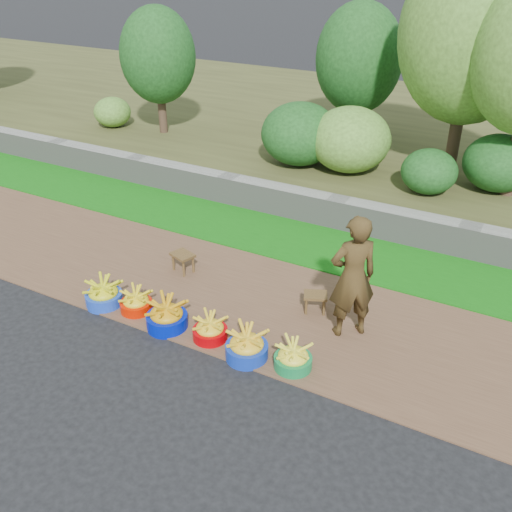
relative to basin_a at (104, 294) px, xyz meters
The scene contains 14 objects.
ground_plane 1.96m from the basin_a, ahead, with size 120.00×120.00×0.00m, color black.
dirt_shoulder 2.19m from the basin_a, 27.70° to the left, with size 80.00×2.50×0.02m, color brown.
grass_verge 3.59m from the basin_a, 57.31° to the left, with size 80.00×1.50×0.04m, color #12670F.
retaining_wall 4.32m from the basin_a, 63.41° to the left, with size 80.00×0.35×0.55m, color gray.
earth_bank 8.98m from the basin_a, 77.55° to the left, with size 80.00×10.00×0.50m, color #464722.
basin_a is the anchor object (origin of this frame).
basin_b 0.51m from the basin_a, ahead, with size 0.44×0.44×0.33m.
basin_c 1.09m from the basin_a, ahead, with size 0.54×0.54×0.41m.
basin_d 1.73m from the basin_a, ahead, with size 0.45×0.45×0.33m.
basin_e 2.32m from the basin_a, ahead, with size 0.53×0.53×0.39m.
basin_f 2.90m from the basin_a, ahead, with size 0.46×0.46×0.34m.
stool_left 1.35m from the basin_a, 70.10° to the left, with size 0.41×0.35×0.30m.
stool_right 2.93m from the basin_a, 24.93° to the left, with size 0.39×0.35×0.28m.
vendor_woman 3.45m from the basin_a, 17.44° to the left, with size 0.61×0.40×1.66m, color black.
Camera 1 is at (3.12, -4.58, 4.50)m, focal length 40.00 mm.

